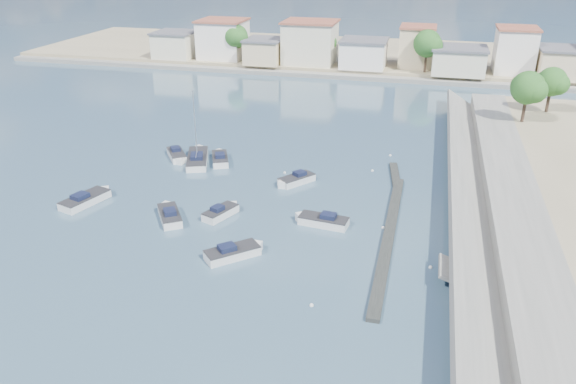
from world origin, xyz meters
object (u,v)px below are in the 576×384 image
object	(u,v)px
motorboat_b	(222,212)
motorboat_g	(177,156)
motorboat_a	(169,215)
motorboat_c	(321,221)
motorboat_e	(87,199)
motorboat_d	(295,180)
sailboat	(198,158)
motorboat_f	(220,159)
motorboat_h	(235,252)

from	to	relation	value
motorboat_b	motorboat_g	size ratio (longest dim) A/B	0.93
motorboat_b	motorboat_a	bearing A→B (deg)	-159.12
motorboat_c	motorboat_e	distance (m)	24.24
motorboat_b	motorboat_g	distance (m)	17.15
motorboat_d	sailboat	distance (m)	13.61
motorboat_f	motorboat_c	bearing A→B (deg)	-40.87
motorboat_b	motorboat_f	bearing A→B (deg)	111.40
motorboat_b	motorboat_d	xyz separation A→B (m)	(5.06, 9.43, -0.00)
motorboat_h	sailboat	size ratio (longest dim) A/B	0.52
motorboat_e	motorboat_b	bearing A→B (deg)	2.30
motorboat_f	motorboat_h	distance (m)	22.55
motorboat_e	motorboat_h	xyz separation A→B (m)	(18.24, -6.35, 0.00)
motorboat_f	motorboat_a	bearing A→B (deg)	-87.69
motorboat_a	motorboat_h	xyz separation A→B (m)	(8.51, -5.13, -0.00)
motorboat_g	motorboat_d	bearing A→B (deg)	-13.65
motorboat_c	motorboat_h	size ratio (longest dim) A/B	1.13
motorboat_d	motorboat_h	bearing A→B (deg)	-94.49
motorboat_d	motorboat_e	xyz separation A→B (m)	(-19.53, -10.01, 0.00)
motorboat_f	motorboat_g	distance (m)	5.49
motorboat_g	sailboat	xyz separation A→B (m)	(2.80, -0.16, 0.03)
motorboat_d	motorboat_g	world-z (taller)	same
sailboat	motorboat_a	bearing A→B (deg)	-77.52
motorboat_a	motorboat_b	bearing A→B (deg)	20.88
motorboat_a	motorboat_c	xyz separation A→B (m)	(14.48, 2.41, 0.00)
motorboat_e	motorboat_d	bearing A→B (deg)	27.14
motorboat_g	motorboat_f	bearing A→B (deg)	4.14
motorboat_b	motorboat_c	xyz separation A→B (m)	(9.75, 0.61, 0.00)
motorboat_f	motorboat_b	bearing A→B (deg)	-68.60
motorboat_d	motorboat_g	xyz separation A→B (m)	(-15.90, 3.86, 0.00)
motorboat_a	motorboat_f	size ratio (longest dim) A/B	0.95
sailboat	motorboat_c	bearing A→B (deg)	-35.14
motorboat_e	motorboat_h	distance (m)	19.31
motorboat_a	motorboat_e	xyz separation A→B (m)	(-9.73, 1.23, -0.00)
motorboat_c	motorboat_g	world-z (taller)	same
motorboat_b	sailboat	size ratio (longest dim) A/B	0.48
motorboat_g	sailboat	bearing A→B (deg)	-3.24
motorboat_b	motorboat_f	world-z (taller)	same
motorboat_f	sailboat	world-z (taller)	sailboat
motorboat_c	motorboat_f	world-z (taller)	same
motorboat_e	motorboat_g	world-z (taller)	same
motorboat_h	motorboat_c	bearing A→B (deg)	51.61
motorboat_a	motorboat_b	size ratio (longest dim) A/B	1.11
motorboat_c	sailboat	xyz separation A→B (m)	(-17.79, 12.52, 0.03)
motorboat_a	motorboat_e	distance (m)	9.81
motorboat_a	motorboat_f	distance (m)	15.50
motorboat_c	motorboat_f	distance (m)	19.98
motorboat_d	motorboat_c	bearing A→B (deg)	-62.00
motorboat_f	sailboat	bearing A→B (deg)	-168.31
sailboat	motorboat_f	bearing A→B (deg)	11.69
motorboat_a	motorboat_f	world-z (taller)	same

